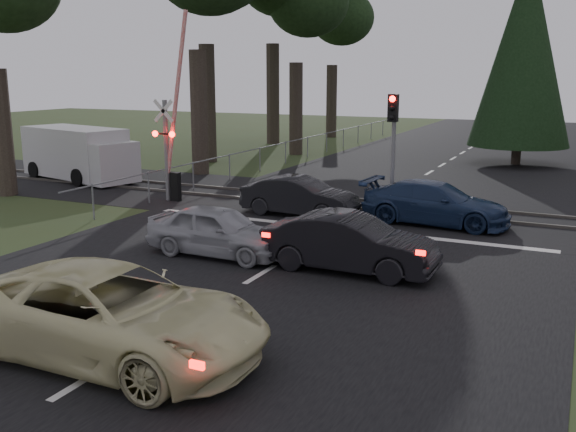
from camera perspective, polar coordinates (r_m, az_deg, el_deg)
The scene contains 17 objects.
ground at distance 13.15m, azimuth -8.57°, elevation -8.79°, with size 120.00×120.00×0.00m, color #303D1C.
road at distance 21.82m, azimuth 6.03°, elevation -0.10°, with size 14.00×100.00×0.01m, color black.
rail_corridor at distance 23.68m, azimuth 7.61°, elevation 0.86°, with size 120.00×8.00×0.01m, color black.
stop_line at distance 20.16m, azimuth 4.35°, elevation -1.09°, with size 13.00×0.35×0.00m, color silver.
rail_near at distance 22.92m, azimuth 7.01°, elevation 0.60°, with size 120.00×0.12×0.10m, color #59544C.
rail_far at distance 24.42m, azimuth 8.18°, elevation 1.31°, with size 120.00×0.12×0.10m, color #59544C.
crossing_signal at distance 24.60m, azimuth -10.35°, elevation 6.04°, with size 1.62×0.38×6.96m.
traffic_signal_center at distance 21.73m, azimuth 9.30°, elevation 7.24°, with size 0.32×0.48×4.10m.
euc_tree_e at distance 49.72m, azimuth 4.01°, elevation 17.99°, with size 6.00×6.00×13.20m.
conifer_tree at distance 36.33m, azimuth 20.26°, elevation 13.74°, with size 5.20×5.20×11.00m.
fence_left at distance 36.11m, azimuth 0.80°, elevation 4.97°, with size 0.10×36.00×1.20m, color slate, non-canonical shape.
cream_coupe at distance 11.39m, azimuth -15.57°, elevation -8.36°, with size 2.57×5.58×1.55m, color beige.
dark_hatchback at distance 15.72m, azimuth 5.50°, elevation -2.44°, with size 1.49×4.27×1.41m, color black.
silver_car at distance 17.12m, azimuth -6.21°, elevation -1.32°, with size 1.59×3.94×1.34m, color #97989E.
blue_sedan at distance 21.12m, azimuth 12.97°, elevation 1.11°, with size 1.92×4.71×1.37m, color #18284A.
dark_car_far at distance 21.83m, azimuth 1.06°, elevation 1.73°, with size 1.40×4.00×1.32m, color black.
white_van at distance 30.60m, azimuth -17.92°, elevation 5.26°, with size 6.40×3.57×2.37m.
Camera 1 is at (6.87, -10.16, 4.75)m, focal length 40.00 mm.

